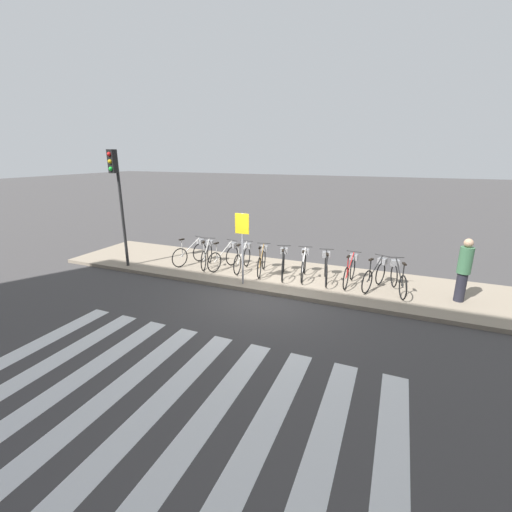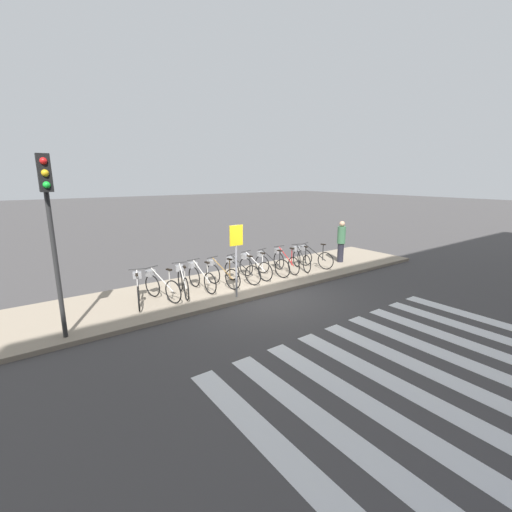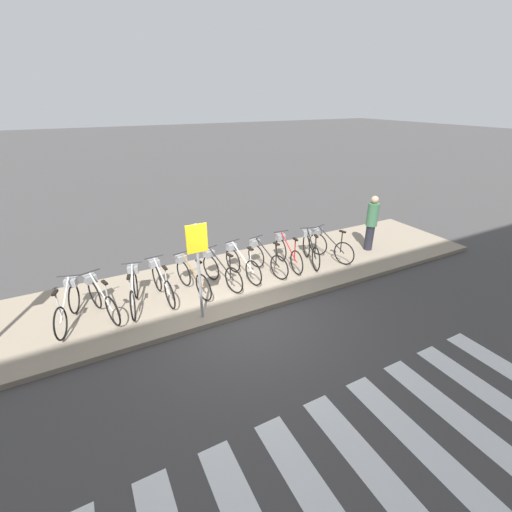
{
  "view_description": "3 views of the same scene",
  "coord_description": "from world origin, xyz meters",
  "views": [
    {
      "loc": [
        3.31,
        -8.69,
        3.96
      ],
      "look_at": [
        -0.91,
        1.4,
        0.71
      ],
      "focal_mm": 24.0,
      "sensor_mm": 36.0,
      "label": 1
    },
    {
      "loc": [
        -6.19,
        -7.99,
        3.66
      ],
      "look_at": [
        0.36,
        1.01,
        1.09
      ],
      "focal_mm": 24.0,
      "sensor_mm": 36.0,
      "label": 2
    },
    {
      "loc": [
        -2.77,
        -5.87,
        4.57
      ],
      "look_at": [
        0.47,
        0.32,
        1.32
      ],
      "focal_mm": 24.0,
      "sensor_mm": 36.0,
      "label": 3
    }
  ],
  "objects": [
    {
      "name": "parked_bicycle_7",
      "position": [
        1.4,
        1.57,
        0.56
      ],
      "size": [
        0.54,
        1.6,
        1.0
      ],
      "color": "black",
      "rests_on": "sidewalk"
    },
    {
      "name": "parked_bicycle_8",
      "position": [
        2.14,
        1.61,
        0.56
      ],
      "size": [
        0.46,
        1.63,
        1.0
      ],
      "color": "black",
      "rests_on": "sidewalk"
    },
    {
      "name": "sidewalk",
      "position": [
        0.0,
        1.61,
        0.06
      ],
      "size": [
        16.19,
        3.22,
        0.12
      ],
      "color": "gray",
      "rests_on": "ground_plane"
    },
    {
      "name": "parked_bicycle_1",
      "position": [
        -2.82,
        1.44,
        0.56
      ],
      "size": [
        0.63,
        1.57,
        1.0
      ],
      "color": "black",
      "rests_on": "sidewalk"
    },
    {
      "name": "parked_bicycle_0",
      "position": [
        -3.47,
        1.46,
        0.56
      ],
      "size": [
        0.61,
        1.57,
        1.0
      ],
      "color": "black",
      "rests_on": "sidewalk"
    },
    {
      "name": "parked_bicycle_5",
      "position": [
        0.02,
        1.48,
        0.56
      ],
      "size": [
        0.59,
        1.58,
        1.0
      ],
      "color": "black",
      "rests_on": "sidewalk"
    },
    {
      "name": "parked_bicycle_6",
      "position": [
        0.68,
        1.61,
        0.56
      ],
      "size": [
        0.47,
        1.61,
        1.0
      ],
      "color": "black",
      "rests_on": "sidewalk"
    },
    {
      "name": "parked_bicycle_4",
      "position": [
        -0.74,
        1.5,
        0.56
      ],
      "size": [
        0.53,
        1.6,
        1.0
      ],
      "color": "black",
      "rests_on": "sidewalk"
    },
    {
      "name": "parked_bicycle_9",
      "position": [
        2.89,
        1.52,
        0.56
      ],
      "size": [
        0.66,
        1.55,
        1.0
      ],
      "color": "black",
      "rests_on": "sidewalk"
    },
    {
      "name": "parked_bicycle_2",
      "position": [
        -2.11,
        1.47,
        0.56
      ],
      "size": [
        0.54,
        1.6,
        1.0
      ],
      "color": "black",
      "rests_on": "sidewalk"
    },
    {
      "name": "pedestrian",
      "position": [
        5.09,
        1.39,
        1.04
      ],
      "size": [
        0.34,
        0.34,
        1.75
      ],
      "color": "#23232D",
      "rests_on": "sidewalk"
    },
    {
      "name": "parked_bicycle_3",
      "position": [
        -1.46,
        1.56,
        0.56
      ],
      "size": [
        0.46,
        1.63,
        1.0
      ],
      "color": "black",
      "rests_on": "sidewalk"
    },
    {
      "name": "parked_bicycle_10",
      "position": [
        3.51,
        1.46,
        0.56
      ],
      "size": [
        0.59,
        1.58,
        1.0
      ],
      "color": "black",
      "rests_on": "sidewalk"
    },
    {
      "name": "ground_plane",
      "position": [
        0.0,
        0.0,
        0.0
      ],
      "size": [
        120.0,
        120.0,
        0.0
      ],
      "primitive_type": "plane",
      "color": "#423F3F"
    },
    {
      "name": "sign_post",
      "position": [
        -0.89,
        0.29,
        1.61
      ],
      "size": [
        0.44,
        0.07,
        2.19
      ],
      "color": "#99999E",
      "rests_on": "sidewalk"
    }
  ]
}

